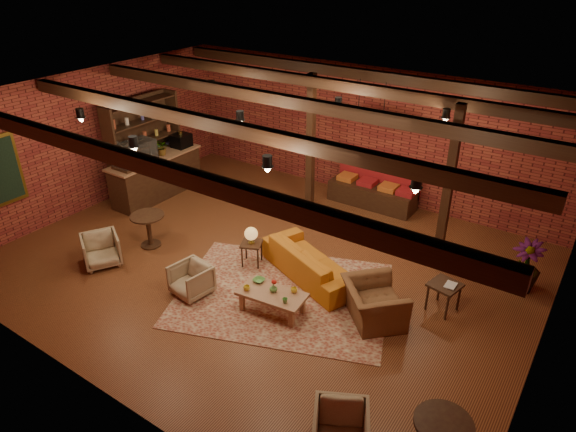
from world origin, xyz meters
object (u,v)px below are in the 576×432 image
Objects in this scene: armchair_a at (101,249)px; armchair_b at (191,279)px; armchair_far at (341,430)px; sofa at (312,261)px; coffee_table at (272,294)px; side_table_book at (445,286)px; round_table_left at (148,225)px; side_table_lamp at (251,237)px; armchair_right at (374,297)px; plant_tall at (538,217)px.

armchair_a is 2.17m from armchair_b.
armchair_far reaches higher than armchair_a.
coffee_table is (0.01, -1.30, 0.03)m from sofa.
armchair_a is at bearing -158.86° from side_table_book.
side_table_lamp is at bearing 16.04° from round_table_left.
plant_tall reaches higher than armchair_right.
sofa is at bearing -152.09° from plant_tall.
armchair_far is at bearing -102.63° from plant_tall.
round_table_left is at bearing 16.06° from armchair_a.
armchair_a is (-3.65, -1.96, 0.03)m from sofa.
armchair_right is (1.53, 0.78, 0.10)m from coffee_table.
armchair_b is 1.13× the size of side_table_book.
armchair_right reaches higher than sofa.
round_table_left is 5.96m from side_table_book.
coffee_table reaches higher than armchair_b.
plant_tall reaches higher than armchair_far.
armchair_a is (-0.25, -1.02, -0.14)m from round_table_left.
side_table_lamp is 1.18× the size of armchair_a.
coffee_table is at bearing 115.15° from armchair_far.
sofa is 4.14m from armchair_a.
coffee_table is 1.17× the size of armchair_right.
side_table_lamp is 1.45m from armchair_b.
armchair_far is (3.51, -2.76, -0.28)m from side_table_lamp.
coffee_table is 2.94m from side_table_book.
armchair_a is at bearing -164.09° from armchair_b.
armchair_right is (5.19, 1.43, 0.10)m from armchair_a.
plant_tall is (4.60, 2.11, 0.87)m from side_table_lamp.
armchair_b is at bearing -144.46° from plant_tall.
armchair_right is 3.16m from plant_tall.
armchair_right is at bearing 4.84° from round_table_left.
side_table_lamp reaches higher than coffee_table.
side_table_lamp is at bearing -169.11° from side_table_book.
coffee_table is at bearing 23.66° from armchair_b.
side_table_lamp is 0.27× the size of plant_tall.
side_table_book is 3.46m from armchair_far.
sofa is 1.63m from armchair_right.
sofa is at bearing 15.46° from round_table_left.
plant_tall is (1.09, 4.87, 1.15)m from armchair_far.
coffee_table is 1.47× the size of side_table_lamp.
sofa and armchair_b have the same top height.
side_table_book is (2.41, 1.69, 0.14)m from coffee_table.
armchair_right is 0.35× the size of plant_tall.
side_table_lamp reaches higher than side_table_book.
side_table_lamp reaches higher than armchair_b.
coffee_table is 2.12× the size of side_table_book.
coffee_table is at bearing -144.93° from side_table_book.
plant_tall reaches higher than side_table_book.
armchair_a is at bearing -104.04° from round_table_left.
side_table_book is 2.00m from plant_tall.
armchair_far is at bearing -37.36° from coffee_table.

